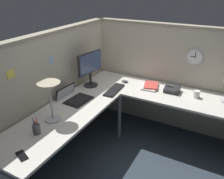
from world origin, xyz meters
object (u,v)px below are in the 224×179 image
object	(u,v)px
monitor	(90,67)
book_stack	(150,86)
office_phone	(173,89)
coffee_mug	(197,94)
keyboard	(114,90)
wall_clock	(195,57)
laptop	(73,97)
computer_mouse	(125,81)
cell_phone	(22,156)
pen_cup	(36,129)
desk_lamp_dome	(49,90)

from	to	relation	value
monitor	book_stack	world-z (taller)	monitor
office_phone	coffee_mug	world-z (taller)	office_phone
monitor	coffee_mug	distance (m)	1.48
keyboard	monitor	bearing A→B (deg)	87.81
keyboard	office_phone	distance (m)	0.80
coffee_mug	wall_clock	size ratio (longest dim) A/B	0.44
laptop	computer_mouse	world-z (taller)	laptop
office_phone	book_stack	world-z (taller)	office_phone
office_phone	wall_clock	xyz separation A→B (m)	(0.29, -0.18, 0.41)
cell_phone	pen_cup	bearing A→B (deg)	43.60
cell_phone	coffee_mug	xyz separation A→B (m)	(1.87, -1.13, 0.04)
monitor	office_phone	xyz separation A→B (m)	(0.35, -1.10, -0.26)
computer_mouse	desk_lamp_dome	bearing A→B (deg)	168.99
pen_cup	cell_phone	xyz separation A→B (m)	(-0.31, -0.13, -0.05)
book_stack	keyboard	bearing A→B (deg)	129.87
computer_mouse	office_phone	bearing A→B (deg)	-89.04
cell_phone	keyboard	bearing A→B (deg)	18.06
book_stack	computer_mouse	bearing A→B (deg)	91.07
pen_cup	office_phone	bearing A→B (deg)	-30.70
office_phone	wall_clock	size ratio (longest dim) A/B	0.96
computer_mouse	book_stack	distance (m)	0.40
pen_cup	keyboard	bearing A→B (deg)	-9.99
keyboard	book_stack	world-z (taller)	book_stack
desk_lamp_dome	pen_cup	world-z (taller)	desk_lamp_dome
desk_lamp_dome	wall_clock	xyz separation A→B (m)	(1.60, -1.15, 0.08)
coffee_mug	keyboard	bearing A→B (deg)	107.33
laptop	book_stack	size ratio (longest dim) A/B	1.27
desk_lamp_dome	book_stack	world-z (taller)	desk_lamp_dome
monitor	coffee_mug	world-z (taller)	monitor
book_stack	cell_phone	bearing A→B (deg)	165.21
keyboard	cell_phone	world-z (taller)	keyboard
coffee_mug	wall_clock	distance (m)	0.52
pen_cup	coffee_mug	xyz separation A→B (m)	(1.56, -1.26, -0.00)
cell_phone	book_stack	xyz separation A→B (m)	(1.89, -0.50, 0.02)
computer_mouse	pen_cup	xyz separation A→B (m)	(-1.57, 0.22, 0.04)
pen_cup	wall_clock	world-z (taller)	wall_clock
wall_clock	coffee_mug	bearing A→B (deg)	-155.47
keyboard	office_phone	size ratio (longest dim) A/B	2.03
office_phone	pen_cup	bearing A→B (deg)	149.30
wall_clock	book_stack	bearing A→B (deg)	120.62
desk_lamp_dome	office_phone	size ratio (longest dim) A/B	2.10
keyboard	cell_phone	xyz separation A→B (m)	(-1.55, 0.09, -0.01)
monitor	wall_clock	bearing A→B (deg)	-63.40
computer_mouse	pen_cup	bearing A→B (deg)	171.86
computer_mouse	coffee_mug	world-z (taller)	coffee_mug
laptop	book_stack	bearing A→B (deg)	-43.27
laptop	coffee_mug	bearing A→B (deg)	-60.37
monitor	desk_lamp_dome	size ratio (longest dim) A/B	1.12
pen_cup	cell_phone	bearing A→B (deg)	-157.89
monitor	pen_cup	bearing A→B (deg)	-172.62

